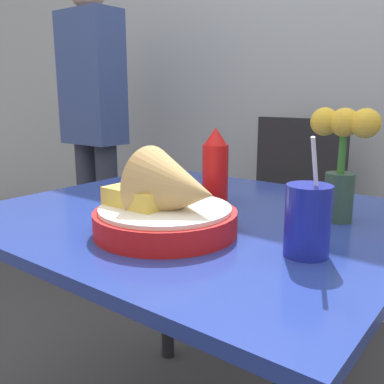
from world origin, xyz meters
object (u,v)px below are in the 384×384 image
ketchup_bottle (215,168)px  flower_vase (342,152)px  food_basket (170,205)px  chair_far_window (289,208)px  person_standing (93,115)px  drink_cup (308,223)px

ketchup_bottle → flower_vase: size_ratio=0.79×
food_basket → ketchup_bottle: (-0.07, 0.25, 0.03)m
chair_far_window → ketchup_bottle: bearing=-79.2°
flower_vase → person_standing: (-1.43, 0.52, 0.01)m
food_basket → drink_cup: drink_cup is taller
chair_far_window → food_basket: (0.21, -1.02, 0.26)m
chair_far_window → flower_vase: 0.92m
chair_far_window → food_basket: 1.07m
drink_cup → person_standing: bearing=152.7°
drink_cup → person_standing: size_ratio=0.13×
drink_cup → food_basket: bearing=-167.6°
chair_far_window → drink_cup: drink_cup is taller
chair_far_window → ketchup_bottle: ketchup_bottle is taller
drink_cup → person_standing: person_standing is taller
food_basket → ketchup_bottle: size_ratio=1.49×
food_basket → flower_vase: 0.39m
chair_far_window → food_basket: size_ratio=3.19×
person_standing → flower_vase: bearing=-19.8°
chair_far_window → person_standing: 1.07m
food_basket → person_standing: size_ratio=0.18×
flower_vase → ketchup_bottle: bearing=-171.9°
food_basket → drink_cup: (0.26, 0.06, -0.00)m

